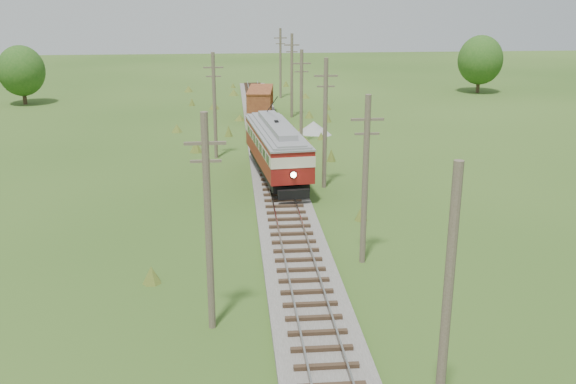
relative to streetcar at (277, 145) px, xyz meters
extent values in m
cube|color=#605B54|center=(0.00, 1.04, -2.52)|extent=(3.60, 96.00, 0.25)
cube|color=#726659|center=(-0.72, 1.04, -2.16)|extent=(0.08, 96.00, 0.17)
cube|color=#726659|center=(0.72, 1.04, -2.16)|extent=(0.08, 96.00, 0.17)
cube|color=#2D2116|center=(0.00, 1.04, -2.32)|extent=(2.40, 96.00, 0.16)
cube|color=black|center=(0.00, 0.00, -1.63)|extent=(3.53, 11.40, 0.46)
cube|color=maroon|center=(0.00, 0.00, -0.61)|extent=(4.05, 12.41, 1.12)
cube|color=beige|center=(0.00, 0.00, 0.30)|extent=(4.09, 12.47, 0.71)
cube|color=black|center=(0.00, 0.00, 0.30)|extent=(4.06, 11.93, 0.56)
cube|color=maroon|center=(0.00, 0.00, 0.81)|extent=(4.05, 12.41, 0.30)
cube|color=gray|center=(0.00, 0.00, 1.14)|extent=(4.12, 12.54, 0.39)
cube|color=gray|center=(0.00, 0.00, 1.49)|extent=(2.19, 9.22, 0.41)
sphere|color=#FFF2BF|center=(0.62, -6.14, -0.46)|extent=(0.37, 0.37, 0.37)
cylinder|color=black|center=(-0.18, 1.82, 2.64)|extent=(0.54, 4.71, 1.96)
cylinder|color=black|center=(-0.29, -4.66, -1.68)|extent=(0.20, 0.82, 0.81)
cylinder|color=black|center=(1.22, -4.51, -1.68)|extent=(0.20, 0.82, 0.81)
cylinder|color=black|center=(-1.22, 4.51, -1.68)|extent=(0.20, 0.82, 0.81)
cylinder|color=black|center=(0.29, 4.67, -1.68)|extent=(0.20, 0.82, 0.81)
cube|color=black|center=(0.00, 24.22, -1.76)|extent=(2.66, 6.97, 0.47)
cube|color=brown|center=(0.00, 24.22, -0.58)|extent=(3.23, 7.77, 1.89)
cube|color=brown|center=(0.00, 24.22, 0.42)|extent=(3.29, 7.93, 0.11)
cylinder|color=black|center=(-0.94, 22.03, -1.71)|extent=(0.19, 0.76, 0.76)
cylinder|color=black|center=(0.47, 21.89, -1.71)|extent=(0.19, 0.76, 0.76)
cylinder|color=black|center=(-0.47, 26.55, -1.71)|extent=(0.19, 0.76, 0.76)
cylinder|color=black|center=(0.94, 26.40, -1.71)|extent=(0.19, 0.76, 0.76)
cone|color=gray|center=(4.73, 15.86, -2.07)|extent=(3.07, 3.07, 1.15)
cone|color=gray|center=(5.50, 14.90, -2.31)|extent=(1.72, 1.72, 0.67)
cylinder|color=brown|center=(3.10, -27.96, 1.75)|extent=(0.30, 0.30, 8.80)
cylinder|color=brown|center=(3.30, -14.96, 1.65)|extent=(0.30, 0.30, 8.60)
cube|color=brown|center=(3.30, -14.96, 4.75)|extent=(1.60, 0.12, 0.12)
cube|color=brown|center=(3.30, -14.96, 4.05)|extent=(1.20, 0.10, 0.10)
cylinder|color=brown|center=(3.20, -1.96, 1.85)|extent=(0.30, 0.30, 9.00)
cube|color=brown|center=(3.20, -1.96, 5.15)|extent=(1.60, 0.12, 0.12)
cube|color=brown|center=(3.20, -1.96, 4.45)|extent=(1.20, 0.10, 0.10)
cylinder|color=brown|center=(3.00, 11.04, 1.55)|extent=(0.30, 0.30, 8.40)
cube|color=brown|center=(3.00, 11.04, 4.55)|extent=(1.60, 0.12, 0.12)
cube|color=brown|center=(3.00, 11.04, 3.85)|extent=(1.20, 0.10, 0.10)
cylinder|color=brown|center=(3.40, 24.04, 1.80)|extent=(0.30, 0.30, 8.90)
cube|color=brown|center=(3.40, 24.04, 5.05)|extent=(1.60, 0.12, 0.12)
cube|color=brown|center=(3.40, 24.04, 4.35)|extent=(1.20, 0.10, 0.10)
cylinder|color=brown|center=(3.20, 37.04, 1.70)|extent=(0.30, 0.30, 8.70)
cube|color=brown|center=(3.20, 37.04, 4.85)|extent=(1.60, 0.12, 0.12)
cube|color=brown|center=(3.20, 37.04, 4.15)|extent=(1.20, 0.10, 0.10)
cylinder|color=brown|center=(-4.20, -20.96, 1.85)|extent=(0.30, 0.30, 9.00)
cube|color=brown|center=(-4.20, -20.96, 5.15)|extent=(1.60, 0.12, 0.12)
cube|color=brown|center=(-4.20, -20.96, 4.45)|extent=(1.20, 0.10, 0.10)
cylinder|color=brown|center=(-4.50, 7.04, 1.65)|extent=(0.30, 0.30, 8.60)
cube|color=brown|center=(-4.50, 7.04, 4.75)|extent=(1.60, 0.12, 0.12)
cube|color=brown|center=(-4.50, 7.04, 4.05)|extent=(1.20, 0.10, 0.10)
cylinder|color=#38281C|center=(-28.00, 35.04, -1.48)|extent=(0.50, 0.50, 2.34)
ellipsoid|color=#235218|center=(-28.00, 35.04, 1.38)|extent=(5.46, 5.46, 6.01)
cylinder|color=#38281C|center=(30.00, 39.04, -1.39)|extent=(0.50, 0.50, 2.52)
ellipsoid|color=#235218|center=(30.00, 39.04, 1.69)|extent=(5.88, 5.88, 6.47)
camera|label=1|loc=(-3.19, -44.73, 10.71)|focal=40.00mm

